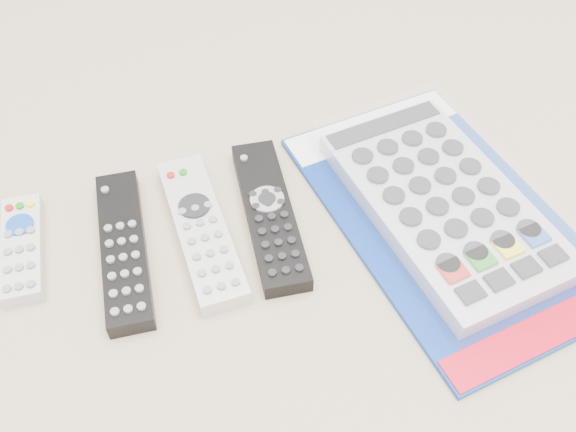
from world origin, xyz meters
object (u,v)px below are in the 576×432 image
object	(u,v)px
remote_small_grey	(22,248)
remote_slim_black	(124,248)
remote_large_black	(269,214)
jumbo_remote_packaged	(444,201)
remote_silver_dvd	(201,229)

from	to	relation	value
remote_small_grey	remote_slim_black	xyz separation A→B (m)	(0.10, -0.04, 0.00)
remote_small_grey	remote_slim_black	bearing A→B (deg)	-15.12
remote_large_black	jumbo_remote_packaged	bearing A→B (deg)	-9.90
remote_small_grey	remote_silver_dvd	distance (m)	0.19
remote_small_grey	remote_silver_dvd	world-z (taller)	remote_silver_dvd
remote_large_black	remote_silver_dvd	bearing A→B (deg)	-175.14
remote_small_grey	remote_large_black	xyz separation A→B (m)	(0.27, -0.04, 0.00)
remote_slim_black	jumbo_remote_packaged	world-z (taller)	jumbo_remote_packaged
remote_silver_dvd	remote_small_grey	bearing A→B (deg)	168.15
remote_slim_black	remote_large_black	size ratio (longest dim) A/B	0.97
remote_silver_dvd	remote_large_black	distance (m)	0.08
remote_small_grey	remote_large_black	bearing A→B (deg)	-4.29
remote_silver_dvd	remote_large_black	size ratio (longest dim) A/B	0.97
remote_slim_black	remote_silver_dvd	size ratio (longest dim) A/B	1.00
remote_silver_dvd	remote_slim_black	bearing A→B (deg)	178.46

